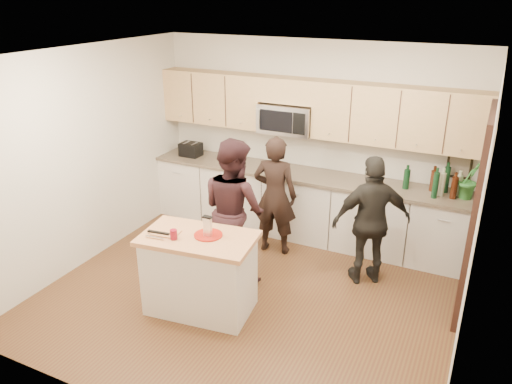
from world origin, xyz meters
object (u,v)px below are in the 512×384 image
at_px(island, 200,273).
at_px(woman_left, 275,196).
at_px(toaster, 191,149).
at_px(woman_center, 234,209).
at_px(woman_right, 372,221).

bearing_deg(island, woman_left, 76.46).
bearing_deg(island, toaster, 117.23).
bearing_deg(woman_left, woman_center, 67.73).
bearing_deg(woman_right, island, 10.76).
bearing_deg(woman_center, island, 115.82).
xyz_separation_m(woman_left, woman_right, (1.32, -0.21, -0.01)).
height_order(toaster, woman_right, woman_right).
relative_size(toaster, woman_right, 0.19).
bearing_deg(island, woman_center, 84.04).
distance_m(woman_left, woman_right, 1.34).
height_order(toaster, woman_left, woman_left).
distance_m(woman_left, woman_center, 0.79).
bearing_deg(woman_left, island, 75.71).
relative_size(woman_center, woman_right, 1.10).
distance_m(island, woman_center, 0.93).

